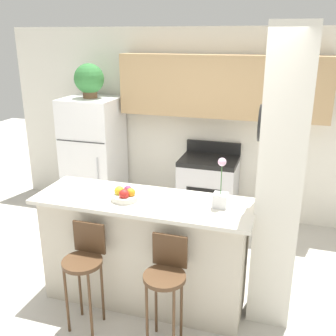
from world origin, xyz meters
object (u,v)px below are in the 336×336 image
(orchid_vase, at_px, (221,194))
(fruit_bowl, at_px, (125,195))
(trash_bin, at_px, (127,208))
(bar_stool_right, at_px, (166,277))
(stove_range, at_px, (208,190))
(bar_stool_left, at_px, (85,262))
(refrigerator, at_px, (94,156))
(potted_plant_on_fridge, at_px, (89,80))

(orchid_vase, bearing_deg, fruit_bowl, -172.26)
(trash_bin, bearing_deg, bar_stool_right, -59.03)
(stove_range, xyz_separation_m, bar_stool_left, (-0.59, -2.30, 0.16))
(bar_stool_left, bearing_deg, refrigerator, 115.34)
(trash_bin, bearing_deg, bar_stool_left, -76.75)
(orchid_vase, xyz_separation_m, trash_bin, (-1.51, 1.46, -0.98))
(bar_stool_left, distance_m, bar_stool_right, 0.72)
(orchid_vase, relative_size, fruit_bowl, 1.77)
(bar_stool_left, distance_m, potted_plant_on_fridge, 2.77)
(refrigerator, bearing_deg, bar_stool_right, -51.42)
(bar_stool_right, xyz_separation_m, fruit_bowl, (-0.51, 0.41, 0.48))
(refrigerator, relative_size, bar_stool_right, 1.74)
(stove_range, distance_m, potted_plant_on_fridge, 2.17)
(bar_stool_left, xyz_separation_m, trash_bin, (-0.47, 1.98, -0.43))
(refrigerator, xyz_separation_m, orchid_vase, (2.10, -1.71, 0.35))
(stove_range, distance_m, orchid_vase, 1.96)
(stove_range, bearing_deg, bar_stool_right, -86.71)
(refrigerator, xyz_separation_m, potted_plant_on_fridge, (-0.00, 0.00, 1.06))
(orchid_vase, bearing_deg, stove_range, 104.36)
(potted_plant_on_fridge, bearing_deg, fruit_bowl, -55.13)
(potted_plant_on_fridge, xyz_separation_m, orchid_vase, (2.10, -1.71, -0.71))
(refrigerator, height_order, potted_plant_on_fridge, potted_plant_on_fridge)
(bar_stool_left, bearing_deg, trash_bin, 103.25)
(bar_stool_right, xyz_separation_m, potted_plant_on_fridge, (-1.78, 2.23, 1.26))
(fruit_bowl, bearing_deg, stove_range, 78.72)
(orchid_vase, bearing_deg, potted_plant_on_fridge, 140.87)
(fruit_bowl, bearing_deg, trash_bin, 113.39)
(stove_range, xyz_separation_m, fruit_bowl, (-0.38, -1.89, 0.64))
(bar_stool_left, height_order, fruit_bowl, fruit_bowl)
(refrigerator, distance_m, potted_plant_on_fridge, 1.06)
(bar_stool_left, distance_m, fruit_bowl, 0.66)
(fruit_bowl, bearing_deg, orchid_vase, 7.74)
(stove_range, xyz_separation_m, orchid_vase, (0.45, -1.78, 0.71))
(potted_plant_on_fridge, height_order, orchid_vase, potted_plant_on_fridge)
(bar_stool_left, height_order, trash_bin, bar_stool_left)
(stove_range, relative_size, trash_bin, 2.82)
(bar_stool_right, relative_size, orchid_vase, 2.16)
(stove_range, relative_size, bar_stool_left, 1.14)
(refrigerator, distance_m, orchid_vase, 2.73)
(orchid_vase, distance_m, trash_bin, 2.32)
(potted_plant_on_fridge, bearing_deg, trash_bin, -22.81)
(refrigerator, distance_m, trash_bin, 0.90)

